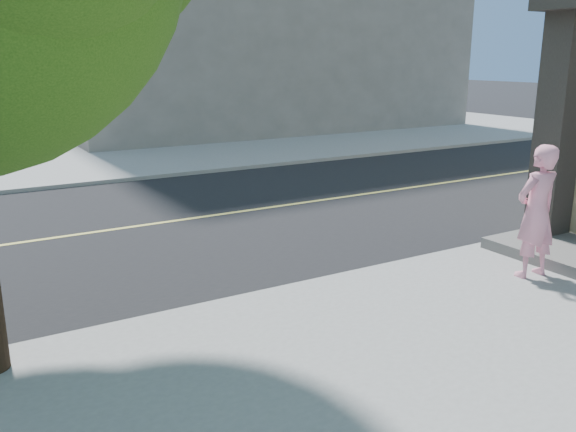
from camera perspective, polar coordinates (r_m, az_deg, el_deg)
sidewalk_ne at (r=31.46m, az=-6.10°, el=8.92°), size 29.00×25.00×0.12m
man_on_phone at (r=9.47m, az=22.56°, el=0.38°), size 0.75×0.51×1.98m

